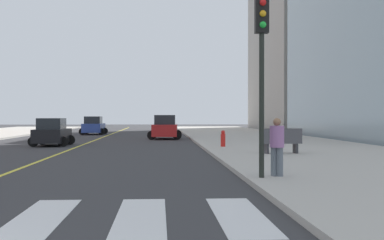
{
  "coord_description": "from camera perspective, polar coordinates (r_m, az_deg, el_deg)",
  "views": [
    {
      "loc": [
        4.84,
        -5.88,
        1.83
      ],
      "look_at": [
        7.43,
        37.6,
        1.5
      ],
      "focal_mm": 50.84,
      "sensor_mm": 36.0,
      "label": 1
    }
  ],
  "objects": [
    {
      "name": "sidewalk_kerb_east",
      "position": [
        26.96,
        12.47,
        -3.31
      ],
      "size": [
        10.0,
        120.0,
        0.15
      ],
      "primitive_type": "cube",
      "color": "#B2ADA3",
      "rests_on": "ground"
    },
    {
      "name": "lane_divider_paint",
      "position": [
        46.17,
        -9.42,
        -1.83
      ],
      "size": [
        0.16,
        80.0,
        0.01
      ],
      "primitive_type": "cube",
      "color": "yellow",
      "rests_on": "ground"
    },
    {
      "name": "parking_garage_concrete",
      "position": [
        74.72,
        14.38,
        11.23
      ],
      "size": [
        18.0,
        24.0,
        31.68
      ],
      "primitive_type": "cube",
      "color": "#B2ADA3",
      "rests_on": "ground"
    },
    {
      "name": "car_blue_nearest",
      "position": [
        54.0,
        -10.28,
        -0.63
      ],
      "size": [
        2.54,
        4.01,
        1.77
      ],
      "rotation": [
        0.0,
        0.0,
        -0.03
      ],
      "color": "#2D479E",
      "rests_on": "ground"
    },
    {
      "name": "car_red_second",
      "position": [
        43.01,
        -2.85,
        -0.82
      ],
      "size": [
        2.76,
        4.31,
        1.89
      ],
      "rotation": [
        0.0,
        0.0,
        3.1
      ],
      "color": "red",
      "rests_on": "ground"
    },
    {
      "name": "car_black_third",
      "position": [
        34.3,
        -14.46,
        -1.31
      ],
      "size": [
        2.4,
        3.81,
        1.69
      ],
      "rotation": [
        0.0,
        0.0,
        -0.02
      ],
      "color": "black",
      "rests_on": "ground"
    },
    {
      "name": "traffic_light_near_corner",
      "position": [
        14.96,
        7.33,
        7.25
      ],
      "size": [
        0.36,
        0.41,
        4.93
      ],
      "rotation": [
        0.0,
        0.0,
        3.14
      ],
      "color": "black",
      "rests_on": "sidewalk_kerb_east"
    },
    {
      "name": "park_bench",
      "position": [
        24.58,
        9.38,
        -2.23
      ],
      "size": [
        1.84,
        0.73,
        1.12
      ],
      "rotation": [
        0.0,
        0.0,
        1.66
      ],
      "color": "#47474C",
      "rests_on": "sidewalk_kerb_east"
    },
    {
      "name": "pedestrian_waiting_east",
      "position": [
        15.31,
        8.9,
        -2.52
      ],
      "size": [
        0.4,
        0.4,
        1.62
      ],
      "rotation": [
        0.0,
        0.0,
        5.71
      ],
      "color": "slate",
      "rests_on": "sidewalk_kerb_east"
    },
    {
      "name": "fire_hydrant",
      "position": [
        29.75,
        3.27,
        -1.97
      ],
      "size": [
        0.26,
        0.26,
        0.89
      ],
      "color": "red",
      "rests_on": "sidewalk_kerb_east"
    }
  ]
}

